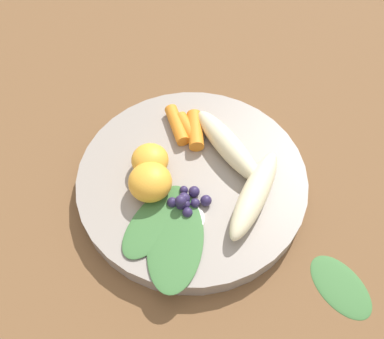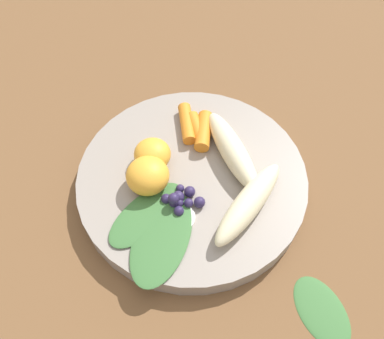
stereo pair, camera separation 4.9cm
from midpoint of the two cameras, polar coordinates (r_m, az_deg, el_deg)
name	(u,v)px [view 2 (the right image)]	position (r m, az deg, el deg)	size (l,w,h in m)	color
ground_plane	(192,185)	(0.52, 2.69, -2.45)	(2.40, 2.40, 0.00)	brown
bowl	(192,180)	(0.50, 2.75, -1.68)	(0.28, 0.28, 0.03)	gray
banana_peeled_left	(232,150)	(0.50, 8.50, 2.52)	(0.13, 0.03, 0.03)	beige
banana_peeled_right	(249,203)	(0.46, 11.04, -4.91)	(0.13, 0.03, 0.03)	beige
orange_segment_near	(148,176)	(0.47, -3.38, -1.09)	(0.05, 0.05, 0.04)	#F4A833
orange_segment_far	(152,154)	(0.49, -2.83, 1.97)	(0.05, 0.05, 0.03)	#F4A833
carrot_front	(204,131)	(0.52, 4.32, 5.27)	(0.02, 0.02, 0.06)	orange
carrot_mid_left	(198,128)	(0.53, 3.54, 5.69)	(0.02, 0.02, 0.05)	orange
carrot_mid_right	(187,123)	(0.53, 1.88, 6.38)	(0.02, 0.02, 0.06)	orange
blueberry_pile	(181,199)	(0.47, 1.42, -4.45)	(0.05, 0.04, 0.02)	#2D234C
coconut_shred_patch	(179,217)	(0.46, 1.21, -7.02)	(0.04, 0.04, 0.00)	white
kale_leaf_left	(147,214)	(0.46, -3.45, -6.55)	(0.11, 0.05, 0.01)	#3D7038
kale_leaf_right	(162,237)	(0.45, -1.18, -9.73)	(0.12, 0.06, 0.01)	#3D7038
kale_leaf_stray	(322,311)	(0.48, 20.92, -18.42)	(0.08, 0.05, 0.01)	#3D7038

